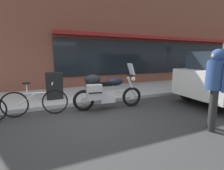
{
  "coord_description": "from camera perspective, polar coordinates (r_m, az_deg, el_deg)",
  "views": [
    {
      "loc": [
        -1.19,
        -4.05,
        1.6
      ],
      "look_at": [
        0.95,
        0.78,
        0.7
      ],
      "focal_mm": 26.57,
      "sensor_mm": 36.0,
      "label": 1
    }
  ],
  "objects": [
    {
      "name": "ground_plane",
      "position": [
        4.51,
        -7.15,
        -11.19
      ],
      "size": [
        80.0,
        80.0,
        0.0
      ],
      "primitive_type": "plane",
      "color": "#2C2C2C"
    },
    {
      "name": "storefront_building",
      "position": [
        12.12,
        23.38,
        14.58
      ],
      "size": [
        23.15,
        0.9,
        5.69
      ],
      "color": "brown",
      "rests_on": "ground_plane"
    },
    {
      "name": "sidewalk_curb",
      "position": [
        12.29,
        32.52,
        0.96
      ],
      "size": [
        30.0,
        2.88,
        0.12
      ],
      "color": "#A2A2A2",
      "rests_on": "ground_plane"
    },
    {
      "name": "touring_motorcycle",
      "position": [
        5.05,
        -2.45,
        -1.72
      ],
      "size": [
        2.19,
        0.64,
        1.4
      ],
      "color": "black",
      "rests_on": "ground_plane"
    },
    {
      "name": "parked_bicycle",
      "position": [
        5.0,
        -24.93,
        -5.36
      ],
      "size": [
        1.72,
        0.48,
        0.94
      ],
      "color": "black",
      "rests_on": "ground_plane"
    },
    {
      "name": "pedestrian_walking",
      "position": [
        4.16,
        32.1,
        1.47
      ],
      "size": [
        0.46,
        0.55,
        1.77
      ],
      "color": "black",
      "rests_on": "ground_plane"
    },
    {
      "name": "sandwich_board_sign",
      "position": [
        6.07,
        -19.18,
        -0.35
      ],
      "size": [
        0.55,
        0.42,
        0.95
      ],
      "color": "black",
      "rests_on": "sidewalk_curb"
    },
    {
      "name": "parking_sign_pole",
      "position": [
        11.08,
        34.05,
        7.34
      ],
      "size": [
        0.44,
        0.07,
        2.25
      ],
      "color": "#59595B",
      "rests_on": "sidewalk_curb"
    }
  ]
}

